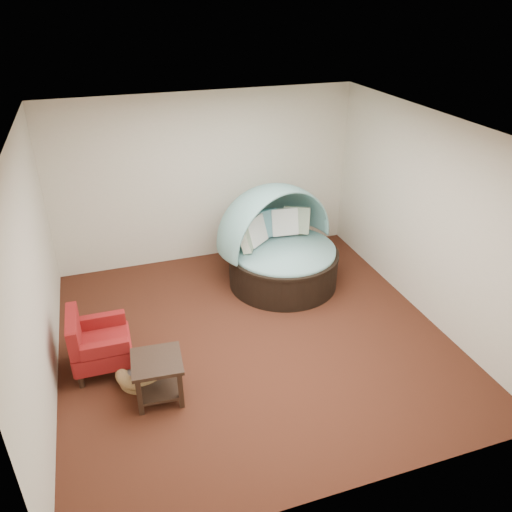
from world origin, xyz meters
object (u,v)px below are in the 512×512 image
object	(u,v)px
pet_basket	(141,373)
side_table	(158,373)
canopy_daybed	(280,239)
red_armchair	(97,343)

from	to	relation	value
pet_basket	side_table	size ratio (longest dim) A/B	1.26
canopy_daybed	side_table	distance (m)	3.01
canopy_daybed	side_table	size ratio (longest dim) A/B	3.67
red_armchair	side_table	size ratio (longest dim) A/B	1.38
pet_basket	side_table	world-z (taller)	side_table
red_armchair	pet_basket	bearing A→B (deg)	-38.93
canopy_daybed	pet_basket	xyz separation A→B (m)	(-2.39, -1.66, -0.62)
pet_basket	red_armchair	world-z (taller)	red_armchair
pet_basket	red_armchair	xyz separation A→B (m)	(-0.45, 0.38, 0.27)
canopy_daybed	red_armchair	bearing A→B (deg)	-173.02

